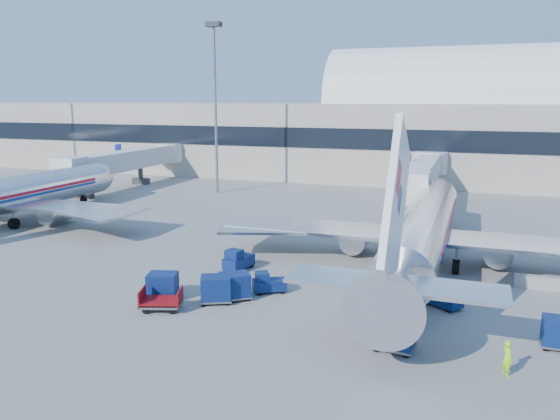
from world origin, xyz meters
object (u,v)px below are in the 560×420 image
at_px(tug_right, 442,296).
at_px(cart_train_b, 216,289).
at_px(cart_open_red, 162,303).
at_px(jetbridge_mid, 131,160).
at_px(tug_left, 238,260).
at_px(barrier_near, 538,282).
at_px(ramp_worker, 507,358).
at_px(airliner_main, 423,230).
at_px(cart_train_a, 235,286).
at_px(cart_solo_near, 395,332).
at_px(cart_train_c, 163,285).
at_px(mast_west, 215,83).
at_px(airliner_mid, 0,197).
at_px(tug_lead, 268,283).
at_px(jetbridge_near, 424,173).

relative_size(tug_right, cart_train_b, 1.05).
bearing_deg(cart_open_red, jetbridge_mid, 107.92).
bearing_deg(jetbridge_mid, tug_right, -36.52).
xyz_separation_m(jetbridge_mid, tug_left, (31.43, -31.91, -3.16)).
height_order(barrier_near, tug_left, tug_left).
xyz_separation_m(cart_open_red, ramp_worker, (19.52, -1.57, 0.40)).
distance_m(airliner_main, cart_train_a, 15.64).
bearing_deg(airliner_main, cart_solo_near, -89.47).
distance_m(tug_right, cart_train_c, 17.71).
bearing_deg(cart_train_c, mast_west, 94.25).
xyz_separation_m(tug_right, tug_left, (-15.02, 2.49, 0.09)).
distance_m(jetbridge_mid, cart_train_b, 50.79).
xyz_separation_m(airliner_mid, barrier_near, (50.00, -2.51, -2.48)).
bearing_deg(tug_lead, tug_right, -24.66).
bearing_deg(cart_train_b, jetbridge_mid, 105.04).
relative_size(barrier_near, cart_train_b, 1.24).
relative_size(cart_solo_near, cart_open_red, 0.76).
bearing_deg(tug_lead, airliner_mid, 132.73).
relative_size(tug_left, cart_train_a, 1.13).
relative_size(airliner_mid, cart_train_c, 16.22).
distance_m(mast_west, ramp_worker, 56.38).
xyz_separation_m(tug_right, ramp_worker, (3.40, -7.98, 0.19)).
bearing_deg(ramp_worker, cart_train_a, 44.70).
relative_size(airliner_mid, tug_lead, 15.25).
xyz_separation_m(cart_train_a, ramp_worker, (16.05, -4.75, -0.05)).
xyz_separation_m(airliner_mid, tug_left, (29.03, -5.61, -2.16)).
relative_size(airliner_mid, jetbridge_near, 1.35).
height_order(mast_west, barrier_near, mast_west).
height_order(airliner_mid, barrier_near, airliner_mid).
bearing_deg(cart_train_b, cart_solo_near, -39.52).
distance_m(barrier_near, cart_train_a, 20.59).
distance_m(cart_train_b, cart_solo_near, 11.99).
relative_size(cart_train_a, cart_train_c, 1.07).
xyz_separation_m(mast_west, tug_left, (17.03, -31.10, -14.03)).
height_order(airliner_main, tug_right, airliner_main).
height_order(jetbridge_near, jetbridge_mid, same).
distance_m(jetbridge_near, cart_open_red, 42.58).
relative_size(airliner_main, tug_left, 13.41).
relative_size(jetbridge_mid, tug_lead, 11.26).
xyz_separation_m(cart_train_c, ramp_worker, (20.46, -3.23, -0.05)).
distance_m(airliner_mid, tug_right, 44.85).
xyz_separation_m(jetbridge_mid, mast_west, (14.40, -0.81, 10.86)).
bearing_deg(jetbridge_near, cart_train_c, -107.85).
bearing_deg(jetbridge_mid, tug_left, -45.43).
xyz_separation_m(tug_left, ramp_worker, (18.42, -10.47, 0.11)).
bearing_deg(tug_right, barrier_near, 76.66).
height_order(mast_west, cart_train_a, mast_west).
distance_m(mast_west, tug_right, 48.53).
height_order(airliner_main, mast_west, mast_west).
bearing_deg(cart_train_c, cart_open_red, -77.68).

